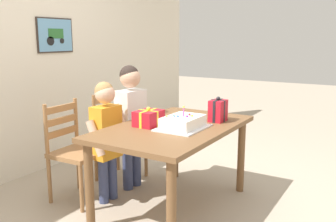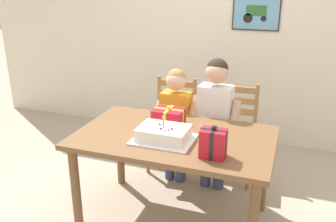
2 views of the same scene
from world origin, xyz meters
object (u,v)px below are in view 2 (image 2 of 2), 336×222
at_px(gift_box_red_large, 213,143).
at_px(chair_right, 233,132).
at_px(chair_left, 173,124).
at_px(child_younger, 176,115).
at_px(dining_table, 174,147).
at_px(birthday_cake, 164,134).
at_px(gift_box_beside_cake, 169,117).
at_px(child_older, 215,112).

distance_m(gift_box_red_large, chair_right, 1.19).
height_order(chair_left, child_younger, child_younger).
height_order(dining_table, chair_right, chair_right).
xyz_separation_m(birthday_cake, chair_left, (-0.27, 0.99, -0.33)).
bearing_deg(chair_left, dining_table, -70.47).
relative_size(birthday_cake, gift_box_beside_cake, 1.81).
xyz_separation_m(dining_table, chair_right, (0.31, 0.88, -0.19)).
relative_size(chair_right, child_older, 0.75).
bearing_deg(chair_right, gift_box_beside_cake, -121.17).
xyz_separation_m(gift_box_red_large, child_younger, (-0.54, 0.84, -0.17)).
bearing_deg(birthday_cake, child_younger, 101.49).
distance_m(chair_left, child_younger, 0.37).
xyz_separation_m(gift_box_beside_cake, child_older, (0.29, 0.41, -0.07)).
bearing_deg(birthday_cake, gift_box_beside_cake, 102.58).
height_order(chair_right, child_younger, child_younger).
relative_size(gift_box_red_large, child_younger, 0.20).
height_order(child_older, child_younger, child_older).
height_order(dining_table, child_older, child_older).
xyz_separation_m(child_older, child_younger, (-0.37, 0.00, -0.07)).
bearing_deg(gift_box_beside_cake, chair_right, 58.83).
relative_size(birthday_cake, child_older, 0.36).
bearing_deg(gift_box_beside_cake, child_younger, 100.68).
distance_m(birthday_cake, chair_right, 1.10).
xyz_separation_m(birthday_cake, chair_right, (0.35, 0.99, -0.33)).
bearing_deg(dining_table, child_younger, 107.46).
distance_m(birthday_cake, chair_left, 1.08).
relative_size(dining_table, birthday_cake, 3.37).
distance_m(dining_table, chair_right, 0.95).
relative_size(gift_box_beside_cake, chair_left, 0.26).
bearing_deg(birthday_cake, chair_left, 105.13).
height_order(gift_box_red_large, gift_box_beside_cake, gift_box_red_large).
relative_size(gift_box_red_large, child_older, 0.18).
relative_size(dining_table, chair_right, 1.61).
bearing_deg(chair_right, birthday_cake, -109.51).
height_order(chair_left, chair_right, same).
height_order(birthday_cake, chair_left, birthday_cake).
xyz_separation_m(birthday_cake, child_older, (0.22, 0.71, -0.05)).
relative_size(dining_table, gift_box_red_large, 6.50).
distance_m(gift_box_red_large, child_older, 0.87).
bearing_deg(child_older, gift_box_beside_cake, -125.34).
bearing_deg(chair_right, child_older, -114.39).
relative_size(chair_right, child_younger, 0.83).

